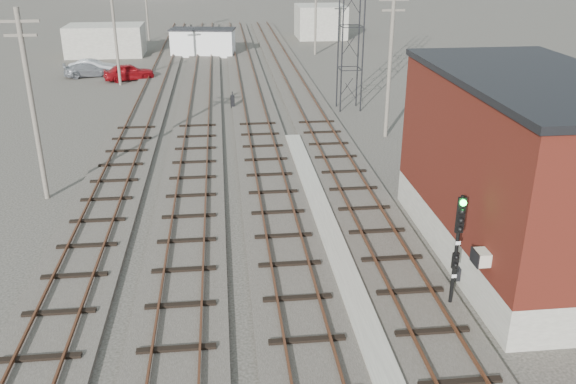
{
  "coord_description": "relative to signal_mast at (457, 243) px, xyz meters",
  "views": [
    {
      "loc": [
        -3.8,
        -8.48,
        11.74
      ],
      "look_at": [
        -1.3,
        14.23,
        2.2
      ],
      "focal_mm": 38.0,
      "sensor_mm": 36.0,
      "label": 1
    }
  ],
  "objects": [
    {
      "name": "car_grey",
      "position": [
        -19.53,
        40.23,
        -1.83
      ],
      "size": [
        4.73,
        2.92,
        1.28
      ],
      "primitive_type": "imported",
      "rotation": [
        0.0,
        0.0,
        1.85
      ],
      "color": "gray",
      "rests_on": "ground"
    },
    {
      "name": "shed_left",
      "position": [
        -19.7,
        51.37,
        -0.86
      ],
      "size": [
        8.0,
        5.0,
        3.2
      ],
      "primitive_type": "cube",
      "color": "gray",
      "rests_on": "ground"
    },
    {
      "name": "switch_stand",
      "position": [
        -6.74,
        27.33,
        -1.9
      ],
      "size": [
        0.32,
        0.32,
        1.21
      ],
      "rotation": [
        0.0,
        0.0,
        0.15
      ],
      "color": "black",
      "rests_on": "ground"
    },
    {
      "name": "car_silver",
      "position": [
        -19.26,
        40.78,
        -1.74
      ],
      "size": [
        4.4,
        1.59,
        1.44
      ],
      "primitive_type": "imported",
      "rotation": [
        0.0,
        0.0,
        1.58
      ],
      "color": "#9EA0A5",
      "rests_on": "ground"
    },
    {
      "name": "utility_pole_left_c",
      "position": [
        -16.2,
        61.37,
        2.33
      ],
      "size": [
        1.8,
        0.24,
        9.0
      ],
      "color": "#595147",
      "rests_on": "ground"
    },
    {
      "name": "signal_mast",
      "position": [
        0.0,
        0.0,
        0.0
      ],
      "size": [
        0.4,
        0.41,
        4.16
      ],
      "color": "gray",
      "rests_on": "ground"
    },
    {
      "name": "car_red",
      "position": [
        -15.66,
        38.23,
        -1.72
      ],
      "size": [
        4.71,
        3.04,
        1.49
      ],
      "primitive_type": "imported",
      "rotation": [
        0.0,
        0.0,
        1.89
      ],
      "color": "maroon",
      "rests_on": "ground"
    },
    {
      "name": "utility_pole_left_a",
      "position": [
        -16.2,
        11.37,
        2.33
      ],
      "size": [
        1.8,
        0.24,
        9.0
      ],
      "color": "#595147",
      "rests_on": "ground"
    },
    {
      "name": "track_left",
      "position": [
        -13.2,
        30.37,
        -2.36
      ],
      "size": [
        3.2,
        90.0,
        0.39
      ],
      "color": "#332D28",
      "rests_on": "ground"
    },
    {
      "name": "platform_curb",
      "position": [
        -3.2,
        5.37,
        -2.33
      ],
      "size": [
        0.9,
        28.0,
        0.26
      ],
      "primitive_type": "cube",
      "color": "gray",
      "rests_on": "ground"
    },
    {
      "name": "track_mid_right",
      "position": [
        -5.2,
        30.37,
        -2.36
      ],
      "size": [
        3.2,
        90.0,
        0.39
      ],
      "color": "#332D28",
      "rests_on": "ground"
    },
    {
      "name": "ground",
      "position": [
        -3.7,
        51.37,
        -2.46
      ],
      "size": [
        320.0,
        320.0,
        0.0
      ],
      "primitive_type": "plane",
      "color": "#282621",
      "rests_on": "ground"
    },
    {
      "name": "site_trailer",
      "position": [
        -9.29,
        49.94,
        -1.02
      ],
      "size": [
        7.2,
        3.99,
        2.87
      ],
      "rotation": [
        0.0,
        0.0,
        -0.16
      ],
      "color": "silver",
      "rests_on": "ground"
    },
    {
      "name": "shed_right",
      "position": [
        5.3,
        61.37,
        -0.46
      ],
      "size": [
        6.0,
        6.0,
        4.0
      ],
      "primitive_type": "cube",
      "color": "gray",
      "rests_on": "ground"
    },
    {
      "name": "brick_building",
      "position": [
        3.8,
        3.37,
        1.16
      ],
      "size": [
        6.54,
        12.2,
        7.22
      ],
      "color": "gray",
      "rests_on": "ground"
    },
    {
      "name": "utility_pole_left_b",
      "position": [
        -16.2,
        36.37,
        2.33
      ],
      "size": [
        1.8,
        0.24,
        9.0
      ],
      "color": "#595147",
      "rests_on": "ground"
    },
    {
      "name": "utility_pole_right_b",
      "position": [
        2.8,
        49.37,
        2.33
      ],
      "size": [
        1.8,
        0.24,
        9.0
      ],
      "color": "#595147",
      "rests_on": "ground"
    },
    {
      "name": "track_mid_left",
      "position": [
        -9.2,
        30.37,
        -2.36
      ],
      "size": [
        3.2,
        90.0,
        0.39
      ],
      "color": "#332D28",
      "rests_on": "ground"
    },
    {
      "name": "lattice_tower",
      "position": [
        1.8,
        26.37,
        5.04
      ],
      "size": [
        1.6,
        1.6,
        15.0
      ],
      "color": "black",
      "rests_on": "ground"
    },
    {
      "name": "track_right",
      "position": [
        -1.2,
        30.37,
        -2.36
      ],
      "size": [
        3.2,
        90.0,
        0.39
      ],
      "color": "#332D28",
      "rests_on": "ground"
    },
    {
      "name": "utility_pole_right_a",
      "position": [
        2.8,
        19.37,
        2.33
      ],
      "size": [
        1.8,
        0.24,
        9.0
      ],
      "color": "#595147",
      "rests_on": "ground"
    }
  ]
}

